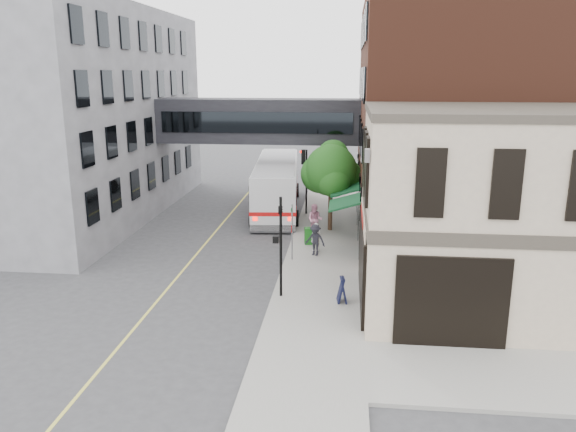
% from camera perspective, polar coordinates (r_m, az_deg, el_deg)
% --- Properties ---
extents(ground, '(120.00, 120.00, 0.00)m').
position_cam_1_polar(ground, '(23.50, -2.29, -10.23)').
color(ground, '#38383A').
rests_on(ground, ground).
extents(sidewalk_main, '(4.00, 60.00, 0.15)m').
position_cam_1_polar(sidewalk_main, '(36.46, 4.01, -1.08)').
color(sidewalk_main, gray).
rests_on(sidewalk_main, ground).
extents(corner_building, '(10.19, 8.12, 8.45)m').
position_cam_1_polar(corner_building, '(24.48, 19.60, 0.38)').
color(corner_building, tan).
rests_on(corner_building, ground).
extents(brick_building, '(13.76, 18.00, 14.00)m').
position_cam_1_polar(brick_building, '(36.86, 16.93, 9.44)').
color(brick_building, '#482216').
rests_on(brick_building, ground).
extents(opposite_building, '(14.00, 24.00, 14.00)m').
position_cam_1_polar(opposite_building, '(42.34, -22.73, 9.54)').
color(opposite_building, slate).
rests_on(opposite_building, ground).
extents(skyway_bridge, '(14.00, 3.18, 3.00)m').
position_cam_1_polar(skyway_bridge, '(39.74, -2.92, 9.65)').
color(skyway_bridge, black).
rests_on(skyway_bridge, ground).
extents(traffic_signal_near, '(0.44, 0.22, 4.60)m').
position_cam_1_polar(traffic_signal_near, '(24.27, -0.82, -1.89)').
color(traffic_signal_near, black).
rests_on(traffic_signal_near, sidewalk_main).
extents(traffic_signal_far, '(0.53, 0.28, 4.50)m').
position_cam_1_polar(traffic_signal_far, '(38.77, 1.69, 4.83)').
color(traffic_signal_far, black).
rests_on(traffic_signal_far, sidewalk_main).
extents(street_sign_pole, '(0.08, 0.75, 3.00)m').
position_cam_1_polar(street_sign_pole, '(29.33, 0.41, -1.13)').
color(street_sign_pole, gray).
rests_on(street_sign_pole, sidewalk_main).
extents(street_tree, '(3.80, 3.20, 5.60)m').
position_cam_1_polar(street_tree, '(34.85, 4.39, 4.66)').
color(street_tree, '#382619').
rests_on(street_tree, sidewalk_main).
extents(lane_marking, '(0.12, 40.00, 0.01)m').
position_cam_1_polar(lane_marking, '(33.63, -8.27, -2.66)').
color(lane_marking, '#D8CC4C').
rests_on(lane_marking, ground).
extents(bus, '(4.07, 13.35, 3.54)m').
position_cam_1_polar(bus, '(40.71, -1.15, 3.36)').
color(bus, silver).
rests_on(bus, ground).
extents(pedestrian_a, '(0.67, 0.55, 1.58)m').
position_cam_1_polar(pedestrian_a, '(31.06, 2.86, -2.16)').
color(pedestrian_a, silver).
rests_on(pedestrian_a, sidewalk_main).
extents(pedestrian_b, '(1.05, 0.89, 1.92)m').
position_cam_1_polar(pedestrian_b, '(34.03, 2.76, -0.38)').
color(pedestrian_b, '#CD84A1').
rests_on(pedestrian_b, sidewalk_main).
extents(pedestrian_c, '(1.25, 0.94, 1.73)m').
position_cam_1_polar(pedestrian_c, '(30.32, 2.78, -2.44)').
color(pedestrian_c, black).
rests_on(pedestrian_c, sidewalk_main).
extents(newspaper_box, '(0.55, 0.51, 0.96)m').
position_cam_1_polar(newspaper_box, '(32.37, 2.12, -2.04)').
color(newspaper_box, '#155E16').
rests_on(newspaper_box, sidewalk_main).
extents(sandwich_board, '(0.47, 0.66, 1.11)m').
position_cam_1_polar(sandwich_board, '(24.46, 5.52, -7.48)').
color(sandwich_board, black).
rests_on(sandwich_board, sidewalk_main).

